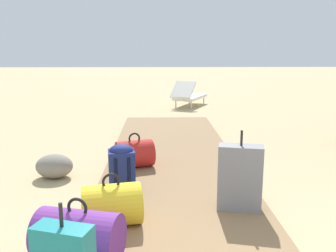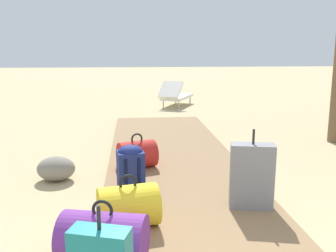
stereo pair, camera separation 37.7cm
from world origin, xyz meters
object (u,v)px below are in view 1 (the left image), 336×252
at_px(duffel_bag_purple, 79,235).
at_px(suitcase_grey, 240,178).
at_px(duffel_bag_red, 135,154).
at_px(lounge_chair, 189,95).
at_px(backpack_navy, 122,168).
at_px(duffel_bag_yellow, 112,205).

bearing_deg(duffel_bag_purple, suitcase_grey, 31.53).
bearing_deg(duffel_bag_red, suitcase_grey, -50.93).
bearing_deg(suitcase_grey, lounge_chair, 89.37).
height_order(duffel_bag_red, suitcase_grey, suitcase_grey).
height_order(backpack_navy, duffel_bag_red, backpack_navy).
distance_m(duffel_bag_red, lounge_chair, 6.07).
relative_size(backpack_navy, duffel_bag_red, 0.97).
bearing_deg(lounge_chair, duffel_bag_purple, -100.40).
distance_m(duffel_bag_yellow, lounge_chair, 7.78).
height_order(duffel_bag_yellow, lounge_chair, lounge_chair).
bearing_deg(suitcase_grey, duffel_bag_red, 129.07).
distance_m(backpack_navy, duffel_bag_yellow, 0.76).
relative_size(duffel_bag_yellow, suitcase_grey, 0.73).
bearing_deg(suitcase_grey, duffel_bag_purple, -148.47).
bearing_deg(backpack_navy, lounge_chair, 79.28).
height_order(duffel_bag_red, duffel_bag_purple, duffel_bag_purple).
height_order(backpack_navy, suitcase_grey, suitcase_grey).
distance_m(duffel_bag_yellow, suitcase_grey, 1.29).
height_order(backpack_navy, duffel_bag_yellow, backpack_navy).
xyz_separation_m(backpack_navy, lounge_chair, (1.31, 6.91, -0.05)).
distance_m(suitcase_grey, duffel_bag_purple, 1.68).
distance_m(duffel_bag_red, duffel_bag_purple, 2.31).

